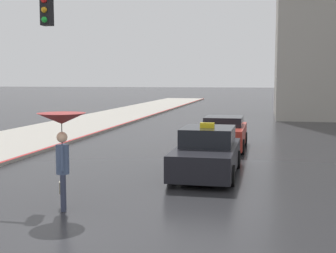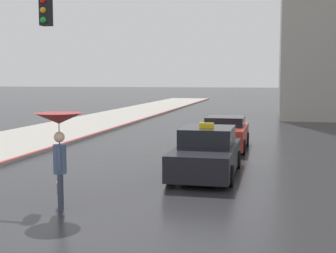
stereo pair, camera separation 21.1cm
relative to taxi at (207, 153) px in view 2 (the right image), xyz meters
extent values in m
plane|color=#262628|center=(-2.08, -6.85, -0.68)|extent=(300.00, 300.00, 0.00)
cube|color=black|center=(0.00, -0.05, -0.14)|extent=(1.80, 4.38, 0.76)
cube|color=black|center=(0.00, 0.17, 0.52)|extent=(1.58, 1.97, 0.57)
cylinder|color=black|center=(0.85, -1.41, -0.38)|extent=(0.20, 0.60, 0.60)
cylinder|color=black|center=(-0.86, -1.41, -0.38)|extent=(0.20, 0.60, 0.60)
cylinder|color=black|center=(0.85, 1.31, -0.38)|extent=(0.20, 0.60, 0.60)
cylinder|color=black|center=(-0.86, 1.31, -0.38)|extent=(0.20, 0.60, 0.60)
cube|color=yellow|center=(0.00, -0.05, 0.89)|extent=(0.44, 0.16, 0.16)
cube|color=#A52D23|center=(0.00, 5.57, -0.11)|extent=(1.80, 4.12, 0.82)
cube|color=black|center=(0.00, 5.77, 0.50)|extent=(1.58, 1.86, 0.40)
cylinder|color=black|center=(0.85, 4.29, -0.38)|extent=(0.20, 0.60, 0.60)
cylinder|color=black|center=(-0.86, 4.29, -0.38)|extent=(0.20, 0.60, 0.60)
cylinder|color=black|center=(0.85, 6.85, -0.38)|extent=(0.20, 0.60, 0.60)
cylinder|color=black|center=(-0.86, 6.85, -0.38)|extent=(0.20, 0.60, 0.60)
cylinder|color=#2D3347|center=(-2.69, -4.72, -0.26)|extent=(0.16, 0.16, 0.85)
cylinder|color=#2D3347|center=(-2.78, -4.52, -0.26)|extent=(0.16, 0.16, 0.85)
cylinder|color=#3D4C6B|center=(-2.73, -4.62, 0.50)|extent=(0.39, 0.39, 0.67)
sphere|color=#DBAD89|center=(-2.73, -4.62, 1.01)|extent=(0.25, 0.25, 0.25)
cylinder|color=#3D4C6B|center=(-2.66, -4.79, 0.55)|extent=(0.09, 0.09, 0.57)
cylinder|color=#3D4C6B|center=(-2.80, -4.44, 0.55)|extent=(0.09, 0.09, 0.57)
cone|color=maroon|center=(-2.73, -4.62, 1.44)|extent=(1.09, 1.09, 0.25)
cylinder|color=black|center=(-2.73, -4.62, 1.09)|extent=(0.02, 0.02, 0.70)
cube|color=#BFB28C|center=(-2.88, -4.39, -0.22)|extent=(0.16, 0.20, 0.28)
cube|color=black|center=(-4.10, -2.45, 4.16)|extent=(0.28, 0.28, 0.80)
sphere|color=red|center=(-4.10, -2.61, 4.42)|extent=(0.16, 0.16, 0.16)
sphere|color=orange|center=(-4.10, -2.61, 4.16)|extent=(0.16, 0.16, 0.16)
sphere|color=green|center=(-4.10, -2.61, 3.90)|extent=(0.16, 0.16, 0.16)
camera|label=1|loc=(1.79, -14.39, 2.34)|focal=50.00mm
camera|label=2|loc=(1.99, -14.35, 2.34)|focal=50.00mm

